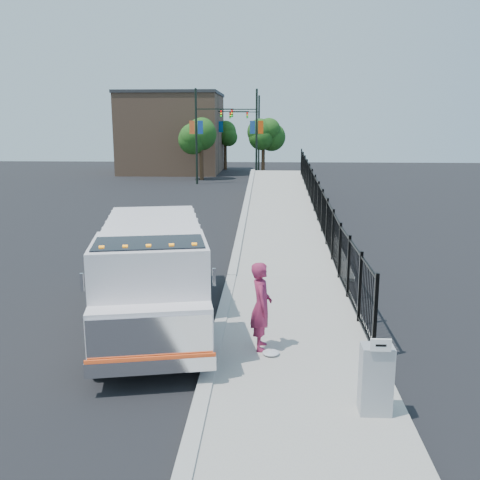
{
  "coord_description": "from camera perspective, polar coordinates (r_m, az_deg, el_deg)",
  "views": [
    {
      "loc": [
        1.19,
        -13.16,
        5.1
      ],
      "look_at": [
        0.38,
        2.0,
        1.79
      ],
      "focal_mm": 40.0,
      "sensor_mm": 36.0,
      "label": 1
    }
  ],
  "objects": [
    {
      "name": "curb",
      "position": [
        12.29,
        -2.84,
        -11.81
      ],
      "size": [
        0.3,
        12.0,
        0.16
      ],
      "primitive_type": "cube",
      "color": "#ADAAA3",
      "rests_on": "ground"
    },
    {
      "name": "tree_1",
      "position": [
        52.74,
        2.5,
        11.03
      ],
      "size": [
        2.52,
        2.52,
        5.26
      ],
      "color": "#382314",
      "rests_on": "ground"
    },
    {
      "name": "ramp",
      "position": [
        29.61,
        4.82,
        2.35
      ],
      "size": [
        3.95,
        24.06,
        3.19
      ],
      "primitive_type": "cube",
      "rotation": [
        0.06,
        0.0,
        0.0
      ],
      "color": "#9E998E",
      "rests_on": "ground"
    },
    {
      "name": "iron_fence",
      "position": [
        25.61,
        8.31,
        2.74
      ],
      "size": [
        0.1,
        28.0,
        1.8
      ],
      "primitive_type": "cube",
      "color": "black",
      "rests_on": "ground"
    },
    {
      "name": "light_pole_1",
      "position": [
        46.9,
        1.4,
        11.4
      ],
      "size": [
        3.78,
        0.22,
        8.0
      ],
      "color": "black",
      "rests_on": "ground"
    },
    {
      "name": "utility_cabinet",
      "position": [
        9.9,
        14.29,
        -14.21
      ],
      "size": [
        0.55,
        0.4,
        1.25
      ],
      "primitive_type": "cube",
      "color": "gray",
      "rests_on": "sidewalk"
    },
    {
      "name": "tree_2",
      "position": [
        61.19,
        -1.58,
        11.21
      ],
      "size": [
        2.43,
        2.43,
        5.22
      ],
      "color": "#382314",
      "rests_on": "ground"
    },
    {
      "name": "sidewalk",
      "position": [
        12.26,
        6.35,
        -12.04
      ],
      "size": [
        3.55,
        12.0,
        0.12
      ],
      "primitive_type": "cube",
      "color": "#9E998E",
      "rests_on": "ground"
    },
    {
      "name": "worker",
      "position": [
        12.01,
        2.28,
        -7.04
      ],
      "size": [
        0.53,
        0.76,
        2.01
      ],
      "primitive_type": "imported",
      "rotation": [
        0.0,
        0.0,
        1.64
      ],
      "color": "#912347",
      "rests_on": "sidewalk"
    },
    {
      "name": "light_pole_2",
      "position": [
        55.6,
        -2.1,
        11.54
      ],
      "size": [
        3.77,
        0.22,
        8.0
      ],
      "color": "black",
      "rests_on": "ground"
    },
    {
      "name": "light_pole_0",
      "position": [
        46.3,
        -4.31,
        11.36
      ],
      "size": [
        3.77,
        0.22,
        8.0
      ],
      "color": "black",
      "rests_on": "ground"
    },
    {
      "name": "building",
      "position": [
        58.07,
        -7.19,
        11.13
      ],
      "size": [
        10.0,
        10.0,
        8.0
      ],
      "primitive_type": "cube",
      "color": "#8C664C",
      "rests_on": "ground"
    },
    {
      "name": "light_pole_3",
      "position": [
        57.71,
        1.72,
        11.57
      ],
      "size": [
        3.78,
        0.22,
        8.0
      ],
      "color": "black",
      "rests_on": "ground"
    },
    {
      "name": "tree_0",
      "position": [
        49.65,
        -4.17,
        10.96
      ],
      "size": [
        3.0,
        3.0,
        5.5
      ],
      "color": "#382314",
      "rests_on": "ground"
    },
    {
      "name": "truck",
      "position": [
        13.84,
        -9.32,
        -2.87
      ],
      "size": [
        3.99,
        8.2,
        2.69
      ],
      "rotation": [
        0.0,
        0.0,
        0.2
      ],
      "color": "black",
      "rests_on": "ground"
    },
    {
      "name": "ground",
      "position": [
        14.16,
        -2.0,
        -8.81
      ],
      "size": [
        120.0,
        120.0,
        0.0
      ],
      "primitive_type": "plane",
      "color": "black",
      "rests_on": "ground"
    },
    {
      "name": "debris",
      "position": [
        12.04,
        3.31,
        -11.9
      ],
      "size": [
        0.38,
        0.38,
        0.1
      ],
      "primitive_type": "ellipsoid",
      "color": "silver",
      "rests_on": "sidewalk"
    },
    {
      "name": "arrow_sign",
      "position": [
        9.4,
        14.79,
        -10.78
      ],
      "size": [
        0.35,
        0.04,
        0.22
      ],
      "primitive_type": "cube",
      "color": "white",
      "rests_on": "utility_cabinet"
    }
  ]
}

